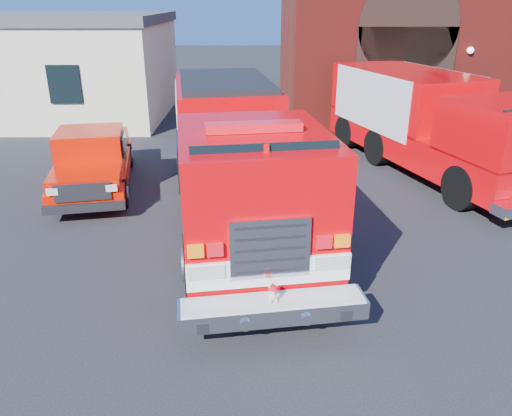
{
  "coord_description": "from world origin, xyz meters",
  "views": [
    {
      "loc": [
        -0.06,
        -9.79,
        4.91
      ],
      "look_at": [
        0.0,
        -1.2,
        1.3
      ],
      "focal_mm": 35.0,
      "sensor_mm": 36.0,
      "label": 1
    }
  ],
  "objects_px": {
    "fire_engine": "(235,155)",
    "pickup_truck": "(94,160)",
    "secondary_truck": "(431,120)",
    "fire_station": "(455,15)",
    "side_building": "(50,65)"
  },
  "relations": [
    {
      "from": "fire_engine",
      "to": "pickup_truck",
      "type": "distance_m",
      "value": 4.57
    },
    {
      "from": "secondary_truck",
      "to": "fire_station",
      "type": "bearing_deg",
      "value": 67.68
    },
    {
      "from": "side_building",
      "to": "pickup_truck",
      "type": "bearing_deg",
      "value": -64.54
    },
    {
      "from": "secondary_truck",
      "to": "pickup_truck",
      "type": "bearing_deg",
      "value": -171.17
    },
    {
      "from": "fire_station",
      "to": "fire_engine",
      "type": "xyz_separation_m",
      "value": [
        -9.46,
        -12.61,
        -2.7
      ]
    },
    {
      "from": "pickup_truck",
      "to": "secondary_truck",
      "type": "bearing_deg",
      "value": 8.83
    },
    {
      "from": "fire_engine",
      "to": "pickup_truck",
      "type": "relative_size",
      "value": 1.85
    },
    {
      "from": "fire_engine",
      "to": "pickup_truck",
      "type": "bearing_deg",
      "value": 152.37
    },
    {
      "from": "pickup_truck",
      "to": "fire_engine",
      "type": "bearing_deg",
      "value": -27.63
    },
    {
      "from": "fire_engine",
      "to": "secondary_truck",
      "type": "xyz_separation_m",
      "value": [
        5.76,
        3.61,
        -0.01
      ]
    },
    {
      "from": "fire_station",
      "to": "fire_engine",
      "type": "relative_size",
      "value": 1.52
    },
    {
      "from": "fire_station",
      "to": "pickup_truck",
      "type": "height_order",
      "value": "fire_station"
    },
    {
      "from": "side_building",
      "to": "pickup_truck",
      "type": "distance_m",
      "value": 10.65
    },
    {
      "from": "fire_station",
      "to": "pickup_truck",
      "type": "bearing_deg",
      "value": -141.99
    },
    {
      "from": "fire_station",
      "to": "fire_engine",
      "type": "distance_m",
      "value": 15.99
    }
  ]
}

